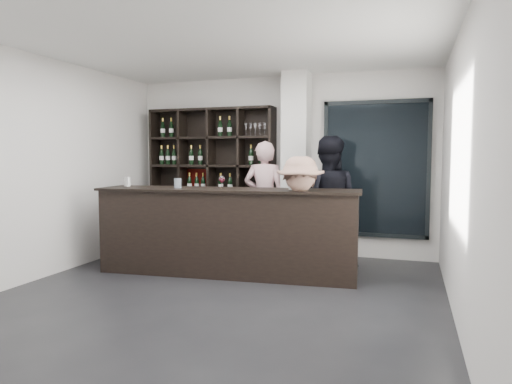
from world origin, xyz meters
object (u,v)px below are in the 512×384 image
(tasting_counter, at_px, (227,231))
(taster_black, at_px, (327,203))
(customer, at_px, (300,220))
(taster_pink, at_px, (264,199))
(wine_shelf, at_px, (212,180))

(tasting_counter, relative_size, taster_black, 1.88)
(tasting_counter, relative_size, customer, 2.21)
(taster_black, relative_size, customer, 1.18)
(taster_pink, bearing_deg, taster_black, 147.49)
(taster_black, distance_m, customer, 0.84)
(tasting_counter, bearing_deg, taster_black, 26.35)
(wine_shelf, distance_m, taster_pink, 1.05)
(customer, bearing_deg, tasting_counter, 166.10)
(wine_shelf, relative_size, tasting_counter, 0.68)
(taster_black, xyz_separation_m, customer, (-0.20, -0.80, -0.14))
(tasting_counter, bearing_deg, taster_pink, 79.58)
(wine_shelf, xyz_separation_m, taster_black, (2.10, -0.72, -0.26))
(wine_shelf, distance_m, tasting_counter, 1.82)
(taster_pink, bearing_deg, tasting_counter, 78.95)
(taster_pink, distance_m, taster_black, 1.23)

